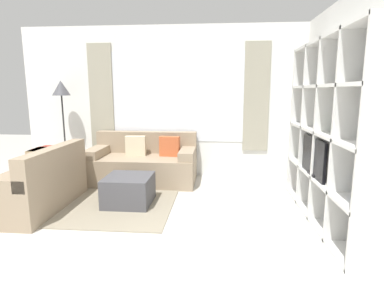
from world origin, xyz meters
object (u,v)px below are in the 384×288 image
ottoman (129,190)px  couch_main (144,164)px  couch_side (35,185)px  floor_lamp (62,96)px  shelving_unit (334,134)px

ottoman → couch_main: bearing=93.0°
couch_main → ottoman: couch_main is taller
couch_main → couch_side: 1.74m
couch_side → ottoman: (1.21, 0.23, -0.12)m
couch_main → floor_lamp: floor_lamp is taller
shelving_unit → ottoman: bearing=172.6°
floor_lamp → couch_main: bearing=-6.6°
floor_lamp → shelving_unit: bearing=-21.1°
couch_side → ottoman: 1.24m
couch_side → floor_lamp: floor_lamp is taller
shelving_unit → couch_side: bearing=178.5°
couch_main → floor_lamp: bearing=173.4°
couch_main → couch_side: bearing=-131.4°
couch_side → shelving_unit: bearing=88.5°
couch_main → ottoman: bearing=-87.0°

